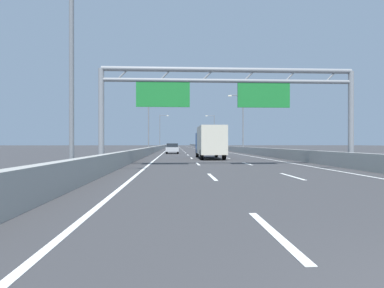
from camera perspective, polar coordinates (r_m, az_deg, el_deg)
ground_plane at (r=101.91m, az=-1.06°, el=-0.70°), size 260.00×260.00×0.00m
lane_dash_left_0 at (r=5.78m, az=14.09°, el=-14.80°), size 0.16×3.00×0.01m
lane_dash_left_1 at (r=14.51m, az=3.54°, el=-5.76°), size 0.16×3.00×0.01m
lane_dash_left_2 at (r=23.45m, az=1.03°, el=-3.51°), size 0.16×3.00×0.01m
lane_dash_left_3 at (r=32.42m, az=-0.09°, el=-2.50°), size 0.16×3.00×0.01m
lane_dash_left_4 at (r=41.40m, az=-0.72°, el=-1.92°), size 0.16×3.00×0.01m
lane_dash_left_5 at (r=50.39m, az=-1.13°, el=-1.55°), size 0.16×3.00×0.01m
lane_dash_left_6 at (r=59.38m, az=-1.41°, el=-1.30°), size 0.16×3.00×0.01m
lane_dash_left_7 at (r=68.38m, az=-1.62°, el=-1.11°), size 0.16×3.00×0.01m
lane_dash_left_8 at (r=77.37m, az=-1.78°, el=-0.96°), size 0.16×3.00×0.01m
lane_dash_left_9 at (r=86.37m, az=-1.91°, el=-0.85°), size 0.16×3.00×0.01m
lane_dash_left_10 at (r=95.37m, az=-2.01°, el=-0.75°), size 0.16×3.00×0.01m
lane_dash_left_11 at (r=104.37m, az=-2.10°, el=-0.68°), size 0.16×3.00×0.01m
lane_dash_left_12 at (r=113.36m, az=-2.17°, el=-0.61°), size 0.16×3.00×0.01m
lane_dash_left_13 at (r=122.36m, az=-2.23°, el=-0.56°), size 0.16×3.00×0.01m
lane_dash_left_14 at (r=131.36m, az=-2.28°, el=-0.51°), size 0.16×3.00×0.01m
lane_dash_left_15 at (r=140.36m, az=-2.33°, el=-0.47°), size 0.16×3.00×0.01m
lane_dash_left_16 at (r=149.36m, az=-2.37°, el=-0.43°), size 0.16×3.00×0.01m
lane_dash_left_17 at (r=158.36m, az=-2.41°, el=-0.40°), size 0.16×3.00×0.01m
lane_dash_right_1 at (r=15.34m, az=17.08°, el=-5.44°), size 0.16×3.00×0.01m
lane_dash_right_2 at (r=23.97m, az=9.66°, el=-3.43°), size 0.16×3.00×0.01m
lane_dash_right_3 at (r=32.80m, az=6.21°, el=-2.47°), size 0.16×3.00×0.01m
lane_dash_right_4 at (r=41.70m, az=4.23°, el=-1.91°), size 0.16×3.00×0.01m
lane_dash_right_5 at (r=50.64m, az=2.95°, el=-1.55°), size 0.16×3.00×0.01m
lane_dash_right_6 at (r=59.59m, az=2.05°, el=-1.29°), size 0.16×3.00×0.01m
lane_dash_right_7 at (r=68.56m, az=1.39°, el=-1.10°), size 0.16×3.00×0.01m
lane_dash_right_8 at (r=77.53m, az=0.88°, el=-0.96°), size 0.16×3.00×0.01m
lane_dash_right_9 at (r=86.51m, az=0.47°, el=-0.85°), size 0.16×3.00×0.01m
lane_dash_right_10 at (r=95.50m, az=0.15°, el=-0.75°), size 0.16×3.00×0.01m
lane_dash_right_11 at (r=104.48m, az=-0.12°, el=-0.68°), size 0.16×3.00×0.01m
lane_dash_right_12 at (r=113.47m, az=-0.35°, el=-0.61°), size 0.16×3.00×0.01m
lane_dash_right_13 at (r=122.46m, az=-0.55°, el=-0.56°), size 0.16×3.00×0.01m
lane_dash_right_14 at (r=131.46m, az=-0.71°, el=-0.51°), size 0.16×3.00×0.01m
lane_dash_right_15 at (r=140.45m, az=-0.86°, el=-0.47°), size 0.16×3.00×0.01m
lane_dash_right_16 at (r=149.44m, az=-0.99°, el=-0.43°), size 0.16×3.00×0.01m
lane_dash_right_17 at (r=158.44m, az=-1.10°, el=-0.40°), size 0.16×3.00×0.01m
edge_line_left at (r=89.87m, az=-4.15°, el=-0.81°), size 0.16×176.00×0.01m
edge_line_right at (r=90.27m, az=2.53°, el=-0.81°), size 0.16×176.00×0.01m
barrier_left at (r=111.90m, az=-4.77°, el=-0.38°), size 0.45×220.00×0.95m
barrier_right at (r=112.32m, az=2.28°, el=-0.38°), size 0.45×220.00×0.95m
sign_gantry at (r=21.25m, az=5.84°, el=9.14°), size 16.51×0.36×6.36m
streetlamp_left_near at (r=14.75m, az=-19.43°, el=15.46°), size 2.58×0.28×9.50m
streetlamp_left_mid at (r=53.11m, az=-7.36°, el=4.35°), size 2.58×0.28×9.50m
streetlamp_right_mid at (r=54.07m, az=8.67°, el=4.28°), size 2.58×0.28×9.50m
streetlamp_left_far at (r=92.14m, az=-5.50°, el=2.57°), size 2.58×0.28×9.50m
streetlamp_right_far at (r=92.70m, az=3.76°, el=2.55°), size 2.58×0.28×9.50m
green_car at (r=93.58m, az=1.37°, el=-0.29°), size 1.80×4.65×1.56m
black_car at (r=116.04m, az=-2.96°, el=-0.23°), size 1.88×4.19×1.42m
silver_car at (r=46.97m, az=-3.46°, el=-0.77°), size 1.81×4.16×1.47m
red_car at (r=66.67m, az=3.13°, el=-0.52°), size 1.72×4.16×1.42m
box_truck at (r=31.56m, az=3.18°, el=0.49°), size 2.31×7.82×3.08m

